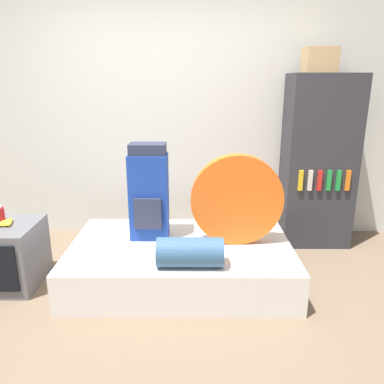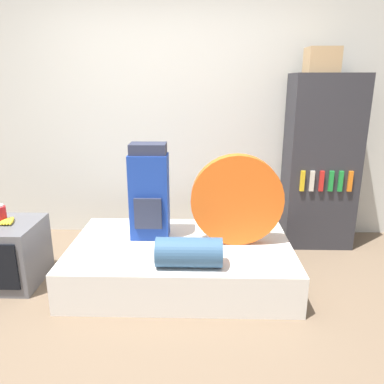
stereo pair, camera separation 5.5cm
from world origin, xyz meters
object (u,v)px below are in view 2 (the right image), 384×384
at_px(backpack, 149,193).
at_px(television, 8,253).
at_px(tent_bag, 237,200).
at_px(canister, 0,214).
at_px(sleeping_roll, 189,252).
at_px(bookshelf, 320,163).
at_px(cardboard_box, 322,60).

bearing_deg(backpack, television, -168.86).
height_order(backpack, tent_bag, backpack).
bearing_deg(canister, television, -48.13).
xyz_separation_m(tent_bag, television, (-1.89, -0.12, -0.44)).
bearing_deg(television, canister, 131.87).
bearing_deg(canister, sleeping_roll, -12.78).
bearing_deg(bookshelf, cardboard_box, -165.34).
relative_size(sleeping_roll, television, 0.88).
relative_size(backpack, television, 1.49).
bearing_deg(backpack, canister, -171.39).
height_order(tent_bag, bookshelf, bookshelf).
bearing_deg(sleeping_roll, canister, 167.22).
bearing_deg(cardboard_box, bookshelf, 14.66).
height_order(television, cardboard_box, cardboard_box).
xyz_separation_m(television, bookshelf, (2.79, 0.89, 0.59)).
bearing_deg(cardboard_box, sleeping_roll, -135.29).
bearing_deg(television, sleeping_roll, -11.44).
relative_size(tent_bag, bookshelf, 0.44).
bearing_deg(backpack, tent_bag, -8.75).
bearing_deg(television, cardboard_box, 17.83).
height_order(tent_bag, cardboard_box, cardboard_box).
relative_size(television, canister, 3.76).
height_order(canister, cardboard_box, cardboard_box).
bearing_deg(tent_bag, television, -176.48).
distance_m(tent_bag, sleeping_roll, 0.63).
bearing_deg(cardboard_box, television, -162.17).
bearing_deg(cardboard_box, canister, -163.32).
bearing_deg(bookshelf, tent_bag, -139.13).
xyz_separation_m(canister, bookshelf, (2.83, 0.84, 0.26)).
bearing_deg(canister, bookshelf, 16.62).
bearing_deg(tent_bag, canister, -177.94).
xyz_separation_m(sleeping_roll, television, (-1.51, 0.31, -0.17)).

